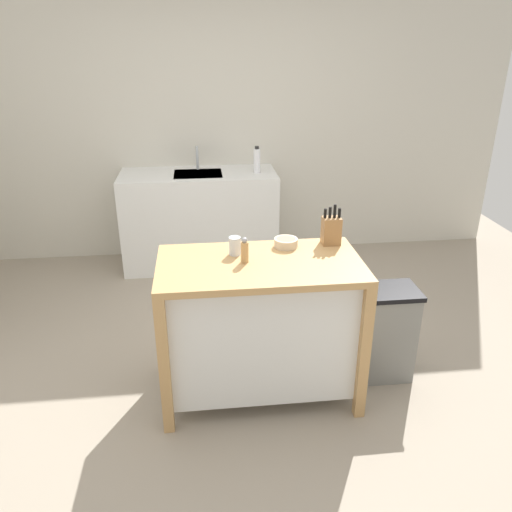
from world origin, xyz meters
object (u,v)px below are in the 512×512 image
Objects in this scene: kitchen_island at (260,322)px; pepper_grinder at (245,251)px; knife_block at (331,230)px; bowl_ceramic_small at (286,242)px; sink_faucet at (197,158)px; bottle_spray_cleaner at (257,160)px; drinking_cup at (235,246)px; trash_bin at (385,332)px.

pepper_grinder is at bearing 174.79° from kitchen_island.
knife_block reaches higher than bowl_ceramic_small.
sink_faucet is at bearing 112.33° from knife_block.
knife_block is (0.47, 0.22, 0.48)m from kitchen_island.
kitchen_island is at bearing -131.72° from bowl_ceramic_small.
sink_faucet is 0.90× the size of bottle_spray_cleaner.
bottle_spray_cleaner is at bearing 83.86° from kitchen_island.
pepper_grinder is at bearing -143.75° from bowl_ceramic_small.
pepper_grinder is at bearing -158.70° from knife_block.
knife_block is 1.78m from bottle_spray_cleaner.
bowl_ceramic_small is 0.33m from drinking_cup.
pepper_grinder is 0.24× the size of trash_bin.
drinking_cup reaches higher than kitchen_island.
sink_faucet is at bearing 98.71° from kitchen_island.
bowl_ceramic_small is 0.65× the size of sink_faucet.
sink_faucet is (-1.16, 2.08, 0.70)m from trash_bin.
sink_faucet reaches higher than bowl_ceramic_small.
pepper_grinder reaches higher than kitchen_island.
drinking_cup reaches higher than bowl_ceramic_small.
knife_block reaches higher than pepper_grinder.
pepper_grinder is (0.05, -0.12, 0.02)m from drinking_cup.
bowl_ceramic_small is at bearing 48.28° from kitchen_island.
bowl_ceramic_small is 1.78m from bottle_spray_cleaner.
sink_faucet is (-0.25, 2.16, 0.05)m from pepper_grinder.
kitchen_island is 5.32× the size of sink_faucet.
kitchen_island is 2.06m from bottle_spray_cleaner.
kitchen_island reaches higher than trash_bin.
trash_bin is at bearing -60.96° from sink_faucet.
kitchen_island is 8.16× the size of bowl_ceramic_small.
knife_block is 2.33× the size of drinking_cup.
knife_block is at bearing 158.35° from trash_bin.
pepper_grinder is 1.12m from trash_bin.
kitchen_island is 0.47m from pepper_grinder.
bowl_ceramic_small is 2.03m from sink_faucet.
knife_block is at bearing -67.67° from sink_faucet.
bottle_spray_cleaner reaches higher than sink_faucet.
bowl_ceramic_small is 1.33× the size of drinking_cup.
pepper_grinder is (-0.27, -0.20, 0.04)m from bowl_ceramic_small.
trash_bin is 2.59× the size of bottle_spray_cleaner.
knife_block is 1.03× the size of bottle_spray_cleaner.
pepper_grinder is 0.68× the size of sink_faucet.
drinking_cup is 2.05m from sink_faucet.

